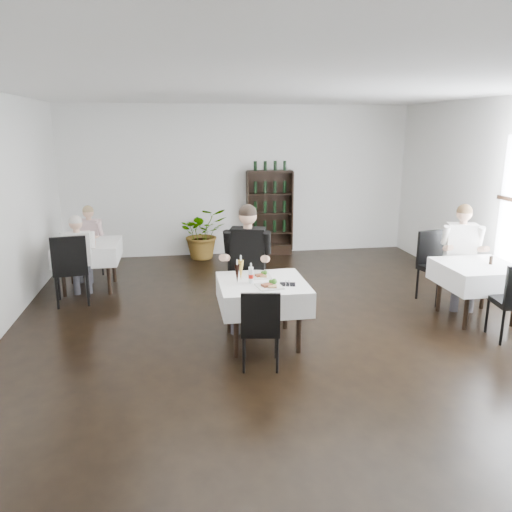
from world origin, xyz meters
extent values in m
plane|color=black|center=(0.00, 0.00, 0.00)|extent=(9.00, 9.00, 0.00)
plane|color=white|center=(0.00, 0.00, 3.00)|extent=(9.00, 9.00, 0.00)
plane|color=white|center=(0.00, 4.50, 1.50)|extent=(7.00, 0.00, 7.00)
cube|color=black|center=(0.60, 4.32, 0.10)|extent=(0.90, 0.28, 0.20)
cylinder|color=black|center=(-0.67, -0.36, 0.35)|extent=(0.06, 0.06, 0.71)
cylinder|color=black|center=(-0.67, 0.36, 0.35)|extent=(0.06, 0.06, 0.71)
cylinder|color=black|center=(0.07, -0.36, 0.35)|extent=(0.06, 0.06, 0.71)
cylinder|color=black|center=(0.07, 0.36, 0.35)|extent=(0.06, 0.06, 0.71)
cube|color=black|center=(-0.30, 0.00, 0.73)|extent=(0.85, 0.85, 0.04)
cube|color=white|center=(-0.30, 0.00, 0.62)|extent=(1.03, 1.03, 0.30)
cylinder|color=black|center=(-3.04, 2.16, 0.35)|extent=(0.06, 0.06, 0.71)
cylinder|color=black|center=(-3.04, 2.84, 0.35)|extent=(0.06, 0.06, 0.71)
cylinder|color=black|center=(-2.36, 2.16, 0.35)|extent=(0.06, 0.06, 0.71)
cylinder|color=black|center=(-2.36, 2.84, 0.35)|extent=(0.06, 0.06, 0.71)
cube|color=black|center=(-2.70, 2.50, 0.73)|extent=(0.80, 0.80, 0.04)
cube|color=white|center=(-2.70, 2.50, 0.62)|extent=(0.98, 0.98, 0.30)
cylinder|color=black|center=(2.36, -0.04, 0.35)|extent=(0.06, 0.06, 0.71)
cylinder|color=black|center=(2.36, 0.64, 0.35)|extent=(0.06, 0.06, 0.71)
cylinder|color=black|center=(3.04, 0.64, 0.35)|extent=(0.06, 0.06, 0.71)
cube|color=black|center=(2.70, 0.30, 0.73)|extent=(0.80, 0.80, 0.04)
cube|color=white|center=(2.70, 0.30, 0.62)|extent=(0.98, 0.98, 0.30)
imported|color=#26521C|center=(-0.77, 4.20, 0.51)|extent=(1.06, 0.96, 1.03)
cylinder|color=black|center=(-0.43, 0.47, 0.22)|extent=(0.03, 0.03, 0.45)
cylinder|color=black|center=(-0.58, 0.83, 0.22)|extent=(0.03, 0.03, 0.45)
cylinder|color=black|center=(-0.08, 0.63, 0.22)|extent=(0.03, 0.03, 0.45)
cylinder|color=black|center=(-0.23, 0.98, 0.22)|extent=(0.03, 0.03, 0.45)
cube|color=black|center=(-0.33, 0.73, 0.48)|extent=(0.59, 0.59, 0.07)
cube|color=black|center=(-0.41, 0.92, 0.74)|extent=(0.43, 0.22, 0.49)
cylinder|color=black|center=(-0.23, -0.47, 0.20)|extent=(0.03, 0.03, 0.41)
cylinder|color=black|center=(-0.28, -0.82, 0.20)|extent=(0.03, 0.03, 0.41)
cylinder|color=black|center=(-0.58, -0.41, 0.20)|extent=(0.03, 0.03, 0.41)
cylinder|color=black|center=(-0.63, -0.76, 0.20)|extent=(0.03, 0.03, 0.41)
cube|color=black|center=(-0.43, -0.61, 0.44)|extent=(0.47, 0.47, 0.06)
cube|color=black|center=(-0.46, -0.80, 0.68)|extent=(0.41, 0.11, 0.45)
cylinder|color=black|center=(-2.81, 2.82, 0.20)|extent=(0.03, 0.03, 0.40)
cylinder|color=black|center=(-2.93, 3.15, 0.20)|extent=(0.03, 0.03, 0.40)
cylinder|color=black|center=(-2.49, 2.94, 0.20)|extent=(0.03, 0.03, 0.40)
cylinder|color=black|center=(-2.61, 3.27, 0.20)|extent=(0.03, 0.03, 0.40)
cube|color=black|center=(-2.71, 3.04, 0.42)|extent=(0.51, 0.51, 0.06)
cube|color=black|center=(-2.77, 3.22, 0.66)|extent=(0.39, 0.18, 0.43)
cylinder|color=black|center=(-2.67, 2.07, 0.24)|extent=(0.04, 0.04, 0.48)
cylinder|color=black|center=(-2.60, 1.66, 0.24)|extent=(0.04, 0.04, 0.48)
cylinder|color=black|center=(-3.08, 2.01, 0.24)|extent=(0.04, 0.04, 0.48)
cylinder|color=black|center=(-3.02, 1.59, 0.24)|extent=(0.04, 0.04, 0.48)
cube|color=black|center=(-2.84, 1.83, 0.51)|extent=(0.55, 0.55, 0.07)
cube|color=black|center=(-2.81, 1.61, 0.80)|extent=(0.49, 0.13, 0.53)
cylinder|color=black|center=(2.41, 0.79, 0.24)|extent=(0.04, 0.04, 0.48)
cylinder|color=black|center=(2.31, 1.19, 0.24)|extent=(0.04, 0.04, 0.48)
cylinder|color=black|center=(2.82, 0.89, 0.24)|extent=(0.04, 0.04, 0.48)
cylinder|color=black|center=(2.71, 1.30, 0.24)|extent=(0.04, 0.04, 0.48)
cube|color=black|center=(2.56, 1.04, 0.51)|extent=(0.59, 0.59, 0.07)
cube|color=black|center=(2.50, 1.25, 0.79)|extent=(0.48, 0.17, 0.52)
cylinder|color=black|center=(2.57, -0.17, 0.23)|extent=(0.04, 0.04, 0.45)
cylinder|color=black|center=(2.52, -0.56, 0.23)|extent=(0.04, 0.04, 0.45)
cube|color=#45444C|center=(-0.54, 0.49, 0.62)|extent=(0.28, 0.49, 0.16)
cylinder|color=#45444C|center=(-0.59, 0.30, 0.27)|extent=(0.12, 0.12, 0.54)
cube|color=#45444C|center=(-0.33, 0.43, 0.62)|extent=(0.28, 0.49, 0.16)
cylinder|color=#45444C|center=(-0.38, 0.24, 0.27)|extent=(0.12, 0.12, 0.54)
cube|color=black|center=(-0.38, 0.67, 0.99)|extent=(0.49, 0.35, 0.61)
cylinder|color=tan|center=(-0.70, 0.45, 0.97)|extent=(0.18, 0.36, 0.17)
cylinder|color=tan|center=(-0.21, 0.31, 0.97)|extent=(0.18, 0.36, 0.17)
sphere|color=tan|center=(-0.38, 0.64, 1.45)|extent=(0.23, 0.23, 0.23)
sphere|color=black|center=(-0.38, 0.64, 1.49)|extent=(0.23, 0.23, 0.23)
cube|color=#45444C|center=(-2.88, 3.02, 0.49)|extent=(0.22, 0.39, 0.12)
cylinder|color=#45444C|center=(-2.93, 2.86, 0.22)|extent=(0.10, 0.10, 0.43)
cube|color=#45444C|center=(-2.71, 2.97, 0.49)|extent=(0.22, 0.39, 0.12)
cylinder|color=#45444C|center=(-2.76, 2.82, 0.22)|extent=(0.10, 0.10, 0.43)
cube|color=beige|center=(-2.75, 3.15, 0.78)|extent=(0.39, 0.28, 0.48)
cylinder|color=tan|center=(-3.01, 2.98, 0.77)|extent=(0.14, 0.28, 0.14)
cylinder|color=tan|center=(-2.62, 2.87, 0.77)|extent=(0.14, 0.28, 0.14)
sphere|color=tan|center=(-2.76, 3.14, 1.15)|extent=(0.19, 0.19, 0.19)
sphere|color=olive|center=(-2.76, 3.14, 1.18)|extent=(0.19, 0.19, 0.19)
cube|color=#45444C|center=(-2.67, 2.09, 0.51)|extent=(0.17, 0.39, 0.13)
cylinder|color=#45444C|center=(-2.69, 2.25, 0.22)|extent=(0.10, 0.10, 0.44)
cube|color=#45444C|center=(-2.85, 2.07, 0.51)|extent=(0.17, 0.39, 0.13)
cylinder|color=#45444C|center=(-2.87, 2.23, 0.22)|extent=(0.10, 0.10, 0.44)
cube|color=white|center=(-2.74, 1.91, 0.81)|extent=(0.38, 0.24, 0.50)
cylinder|color=tan|center=(-2.56, 2.18, 0.79)|extent=(0.10, 0.29, 0.14)
cylinder|color=tan|center=(-2.97, 2.13, 0.79)|extent=(0.10, 0.29, 0.14)
sphere|color=tan|center=(-2.74, 1.93, 1.19)|extent=(0.19, 0.19, 0.19)
sphere|color=beige|center=(-2.74, 1.93, 1.22)|extent=(0.19, 0.19, 0.19)
cube|color=#45444C|center=(2.64, 0.78, 0.58)|extent=(0.27, 0.46, 0.14)
cylinder|color=#45444C|center=(2.59, 0.61, 0.25)|extent=(0.11, 0.11, 0.51)
cube|color=#45444C|center=(2.84, 0.72, 0.58)|extent=(0.27, 0.46, 0.14)
cylinder|color=#45444C|center=(2.79, 0.54, 0.25)|extent=(0.11, 0.11, 0.51)
cube|color=white|center=(2.80, 0.94, 0.92)|extent=(0.46, 0.34, 0.57)
cylinder|color=tan|center=(2.49, 0.74, 0.90)|extent=(0.17, 0.33, 0.16)
cylinder|color=tan|center=(2.94, 0.60, 0.90)|extent=(0.17, 0.33, 0.16)
sphere|color=tan|center=(2.79, 0.92, 1.35)|extent=(0.22, 0.22, 0.22)
sphere|color=brown|center=(2.79, 0.92, 1.38)|extent=(0.22, 0.22, 0.22)
cube|color=white|center=(-0.28, 0.20, 0.78)|extent=(0.23, 0.23, 0.02)
cube|color=#602C1B|center=(-0.31, 0.18, 0.80)|extent=(0.11, 0.09, 0.02)
sphere|color=#387A20|center=(-0.23, 0.23, 0.81)|extent=(0.06, 0.06, 0.06)
cube|color=olive|center=(-0.26, 0.14, 0.79)|extent=(0.10, 0.08, 0.02)
cube|color=white|center=(-0.26, -0.22, 0.78)|extent=(0.31, 0.31, 0.02)
cube|color=#602C1B|center=(-0.29, -0.24, 0.80)|extent=(0.13, 0.12, 0.03)
sphere|color=#387A20|center=(-0.19, -0.18, 0.82)|extent=(0.07, 0.07, 0.07)
cube|color=olive|center=(-0.24, -0.29, 0.80)|extent=(0.11, 0.09, 0.02)
cone|color=black|center=(-0.60, -0.01, 0.88)|extent=(0.07, 0.07, 0.23)
cylinder|color=silver|center=(-0.60, -0.01, 1.03)|extent=(0.02, 0.02, 0.06)
cone|color=gold|center=(-0.55, 0.08, 0.90)|extent=(0.07, 0.07, 0.25)
cylinder|color=silver|center=(-0.55, 0.08, 1.05)|extent=(0.02, 0.02, 0.06)
cylinder|color=silver|center=(-0.44, -0.03, 0.87)|extent=(0.06, 0.06, 0.19)
cylinder|color=#A31209|center=(-0.44, -0.03, 0.85)|extent=(0.06, 0.06, 0.05)
cylinder|color=silver|center=(-0.44, -0.03, 0.99)|extent=(0.02, 0.02, 0.05)
cube|color=black|center=(-0.03, -0.16, 0.77)|extent=(0.21, 0.18, 0.01)
cylinder|color=silver|center=(-0.05, -0.16, 0.78)|extent=(0.06, 0.20, 0.01)
cylinder|color=silver|center=(-0.01, -0.16, 0.78)|extent=(0.05, 0.20, 0.01)
cylinder|color=black|center=(2.85, 0.28, 0.83)|extent=(0.05, 0.05, 0.11)
camera|label=1|loc=(-1.28, -5.57, 2.54)|focal=35.00mm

